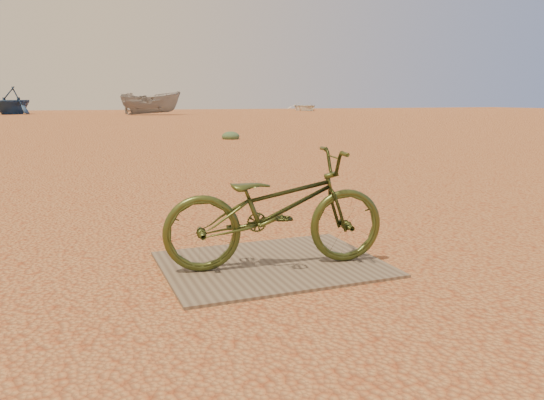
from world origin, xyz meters
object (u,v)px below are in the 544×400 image
object	(u,v)px
boat_far_left	(11,100)
boat_mid_right	(151,103)
plywood_board	(272,264)
boat_far_right	(305,106)
bicycle	(276,209)

from	to	relation	value
boat_far_left	boat_mid_right	size ratio (longest dim) A/B	0.91
boat_mid_right	plywood_board	bearing A→B (deg)	-168.81
plywood_board	boat_mid_right	world-z (taller)	boat_mid_right
plywood_board	boat_far_right	size ratio (longest dim) A/B	0.37
plywood_board	boat_far_right	distance (m)	52.80
bicycle	boat_far_left	world-z (taller)	boat_far_left
plywood_board	boat_far_right	bearing A→B (deg)	64.82
plywood_board	boat_mid_right	xyz separation A→B (m)	(5.13, 38.94, 0.89)
plywood_board	boat_far_left	size ratio (longest dim) A/B	0.38
plywood_board	boat_mid_right	distance (m)	39.29
boat_far_right	plywood_board	bearing A→B (deg)	-106.17
bicycle	boat_far_left	bearing A→B (deg)	14.52
boat_mid_right	boat_far_right	bearing A→B (deg)	-44.27
bicycle	boat_far_right	size ratio (longest dim) A/B	0.38
boat_far_left	boat_mid_right	distance (m)	11.80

